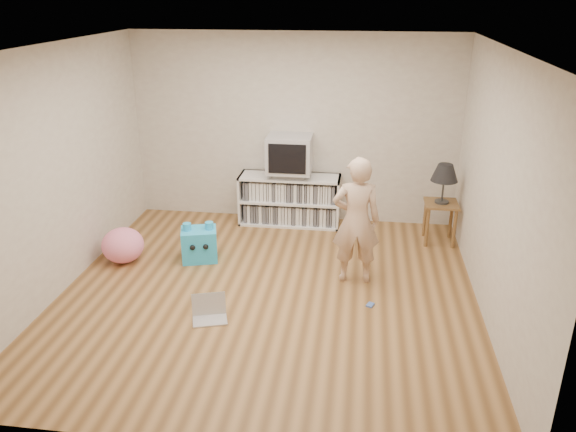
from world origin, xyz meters
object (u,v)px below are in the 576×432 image
(table_lamp, at_px, (445,174))
(side_table, at_px, (440,212))
(dvd_deck, at_px, (290,174))
(person, at_px, (356,221))
(plush_pink, at_px, (123,245))
(crt_tv, at_px, (290,154))
(laptop, at_px, (209,312))
(plush_blue, at_px, (199,244))
(media_unit, at_px, (290,199))

(table_lamp, bearing_deg, side_table, 0.00)
(dvd_deck, height_order, person, person)
(person, height_order, plush_pink, person)
(crt_tv, bearing_deg, laptop, -100.44)
(laptop, distance_m, plush_pink, 1.76)
(crt_tv, relative_size, person, 0.41)
(table_lamp, relative_size, plush_pink, 1.02)
(person, relative_size, plush_blue, 2.94)
(crt_tv, distance_m, plush_pink, 2.50)
(media_unit, height_order, person, person)
(dvd_deck, height_order, plush_pink, dvd_deck)
(side_table, bearing_deg, plush_pink, -163.99)
(table_lamp, bearing_deg, dvd_deck, 169.62)
(crt_tv, height_order, side_table, crt_tv)
(table_lamp, bearing_deg, media_unit, 169.20)
(table_lamp, bearing_deg, plush_pink, -163.99)
(dvd_deck, bearing_deg, table_lamp, -10.38)
(crt_tv, bearing_deg, table_lamp, -10.28)
(media_unit, xyz_separation_m, crt_tv, (-0.00, -0.02, 0.67))
(laptop, bearing_deg, side_table, 23.90)
(media_unit, bearing_deg, plush_pink, -140.99)
(laptop, bearing_deg, table_lamp, 23.90)
(crt_tv, xyz_separation_m, laptop, (-0.47, -2.57, -0.96))
(side_table, bearing_deg, table_lamp, 0.00)
(dvd_deck, bearing_deg, laptop, -100.43)
(media_unit, relative_size, crt_tv, 2.33)
(side_table, relative_size, table_lamp, 1.07)
(side_table, height_order, person, person)
(crt_tv, bearing_deg, plush_blue, -125.78)
(laptop, bearing_deg, person, 17.71)
(media_unit, bearing_deg, table_lamp, -10.80)
(side_table, distance_m, person, 1.64)
(table_lamp, xyz_separation_m, plush_pink, (-3.87, -1.11, -0.73))
(plush_pink, bearing_deg, plush_blue, 10.82)
(person, bearing_deg, dvd_deck, -64.03)
(person, relative_size, plush_pink, 2.91)
(crt_tv, height_order, table_lamp, crt_tv)
(dvd_deck, distance_m, plush_pink, 2.42)
(table_lamp, distance_m, plush_blue, 3.19)
(media_unit, distance_m, dvd_deck, 0.39)
(media_unit, distance_m, table_lamp, 2.14)
(side_table, xyz_separation_m, laptop, (-2.50, -2.21, -0.35))
(table_lamp, relative_size, laptop, 1.26)
(dvd_deck, relative_size, laptop, 1.10)
(plush_blue, bearing_deg, person, -23.94)
(side_table, bearing_deg, person, -131.78)
(crt_tv, distance_m, side_table, 2.14)
(crt_tv, bearing_deg, dvd_deck, 90.00)
(crt_tv, bearing_deg, media_unit, 90.00)
(media_unit, relative_size, plush_pink, 2.78)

